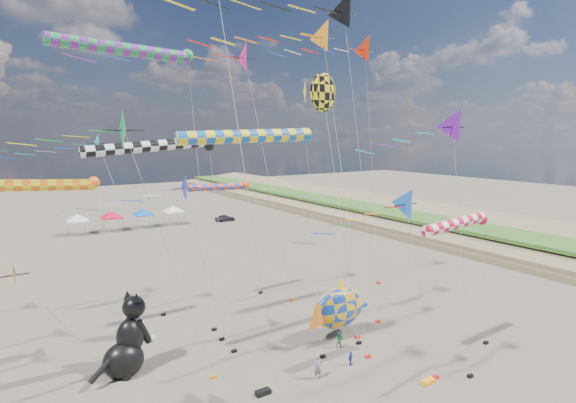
% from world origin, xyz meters
% --- Properties ---
extents(delta_kite_1, '(11.20, 1.88, 12.43)m').
position_xyz_m(delta_kite_1, '(0.76, 3.01, 11.12)').
color(delta_kite_1, blue).
rests_on(delta_kite_1, ground).
extents(delta_kite_2, '(9.14, 1.96, 16.56)m').
position_xyz_m(delta_kite_2, '(4.38, 1.92, 15.24)').
color(delta_kite_2, '#661397').
rests_on(delta_kite_2, ground).
extents(delta_kite_3, '(11.34, 1.79, 15.42)m').
position_xyz_m(delta_kite_3, '(-10.12, 22.18, 14.10)').
color(delta_kite_3, '#21C6E4').
rests_on(delta_kite_3, ground).
extents(delta_kite_4, '(16.84, 2.72, 22.78)m').
position_xyz_m(delta_kite_4, '(0.64, 19.05, 21.12)').
color(delta_kite_4, '#DE2271').
rests_on(delta_kite_4, ground).
extents(delta_kite_5, '(11.85, 2.72, 24.17)m').
position_xyz_m(delta_kite_5, '(13.19, 18.21, 22.56)').
color(delta_kite_5, red).
rests_on(delta_kite_5, ground).
extents(delta_kite_6, '(16.86, 2.77, 24.91)m').
position_xyz_m(delta_kite_6, '(3.24, 11.20, 23.24)').
color(delta_kite_6, black).
rests_on(delta_kite_6, ground).
extents(delta_kite_7, '(10.84, 2.38, 16.61)m').
position_xyz_m(delta_kite_7, '(-9.74, 10.67, 15.16)').
color(delta_kite_7, '#189542').
rests_on(delta_kite_7, ground).
extents(delta_kite_9, '(9.80, 1.99, 12.71)m').
position_xyz_m(delta_kite_9, '(-6.27, 15.22, 11.37)').
color(delta_kite_9, '#1B28CA').
rests_on(delta_kite_9, ground).
extents(delta_kite_10, '(10.74, 2.16, 22.09)m').
position_xyz_m(delta_kite_10, '(0.67, 7.31, 20.68)').
color(delta_kite_10, orange).
rests_on(delta_kite_10, ground).
extents(windsock_0, '(9.85, 0.79, 15.43)m').
position_xyz_m(windsock_0, '(-3.35, 9.02, 14.97)').
color(windsock_0, '#1254B6').
rests_on(windsock_0, ground).
extents(windsock_1, '(9.28, 0.69, 14.78)m').
position_xyz_m(windsock_1, '(-7.82, 13.05, 14.35)').
color(windsock_1, black).
rests_on(windsock_1, ground).
extents(windsock_2, '(7.27, 0.67, 10.95)m').
position_xyz_m(windsock_2, '(0.66, 22.35, 10.53)').
color(windsock_2, red).
rests_on(windsock_2, ground).
extents(windsock_3, '(10.51, 0.88, 21.03)m').
position_xyz_m(windsock_3, '(-8.06, 17.10, 20.52)').
color(windsock_3, '#1A9240').
rests_on(windsock_3, ground).
extents(windsock_4, '(7.45, 0.77, 9.80)m').
position_xyz_m(windsock_4, '(9.08, 4.11, 9.36)').
color(windsock_4, red).
rests_on(windsock_4, ground).
extents(windsock_5, '(8.73, 0.87, 12.11)m').
position_xyz_m(windsock_5, '(-13.02, 21.44, 11.63)').
color(windsock_5, orange).
rests_on(windsock_5, ground).
extents(angelfish_kite, '(3.74, 3.02, 19.32)m').
position_xyz_m(angelfish_kite, '(3.10, 11.19, 17.85)').
color(angelfish_kite, yellow).
rests_on(angelfish_kite, ground).
extents(cat_inflatable, '(4.34, 3.34, 5.24)m').
position_xyz_m(cat_inflatable, '(-9.78, 14.22, 2.62)').
color(cat_inflatable, black).
rests_on(cat_inflatable, ground).
extents(fish_inflatable, '(6.20, 2.92, 4.62)m').
position_xyz_m(fish_inflatable, '(4.79, 10.98, 2.28)').
color(fish_inflatable, '#1241B4').
rests_on(fish_inflatable, ground).
extents(person_adult, '(0.60, 0.41, 1.57)m').
position_xyz_m(person_adult, '(-0.08, 7.03, 0.79)').
color(person_adult, slate).
rests_on(person_adult, ground).
extents(child_green, '(0.74, 0.71, 1.21)m').
position_xyz_m(child_green, '(3.70, 9.46, 0.60)').
color(child_green, '#1D7239').
rests_on(child_green, ground).
extents(child_blue, '(0.60, 0.40, 0.95)m').
position_xyz_m(child_blue, '(2.76, 7.22, 0.47)').
color(child_blue, '#2927B5').
rests_on(child_blue, ground).
extents(kite_bag_0, '(0.90, 0.44, 0.30)m').
position_xyz_m(kite_bag_0, '(5.21, 2.87, 0.15)').
color(kite_bag_0, '#FFA115').
rests_on(kite_bag_0, ground).
extents(kite_bag_1, '(0.90, 0.44, 0.30)m').
position_xyz_m(kite_bag_1, '(-3.82, 7.42, 0.15)').
color(kite_bag_1, black).
rests_on(kite_bag_1, ground).
extents(kite_bag_2, '(0.90, 0.44, 0.30)m').
position_xyz_m(kite_bag_2, '(10.40, 14.45, 0.15)').
color(kite_bag_2, '#1530D7').
rests_on(kite_bag_2, ground).
extents(tent_row, '(19.20, 4.20, 3.80)m').
position_xyz_m(tent_row, '(1.50, 60.00, 3.15)').
color(tent_row, silver).
rests_on(tent_row, ground).
extents(parked_car, '(3.59, 1.63, 1.20)m').
position_xyz_m(parked_car, '(17.70, 58.00, 0.60)').
color(parked_car, '#26262D').
rests_on(parked_car, ground).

